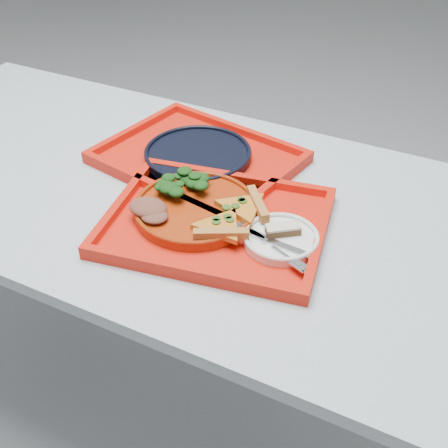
{
  "coord_description": "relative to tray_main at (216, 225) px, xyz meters",
  "views": [
    {
      "loc": [
        0.68,
        -0.91,
        1.48
      ],
      "look_at": [
        0.28,
        -0.1,
        0.78
      ],
      "focal_mm": 45.0,
      "sensor_mm": 36.0,
      "label": 1
    }
  ],
  "objects": [
    {
      "name": "dessert_bar",
      "position": [
        0.14,
        0.01,
        0.03
      ],
      "size": [
        0.07,
        0.06,
        0.02
      ],
      "rotation": [
        0.0,
        0.0,
        0.65
      ],
      "color": "#4A2B18",
      "rests_on": "side_plate"
    },
    {
      "name": "tray_far",
      "position": [
        -0.16,
        0.21,
        0.0
      ],
      "size": [
        0.51,
        0.43,
        0.01
      ],
      "primitive_type": "cube",
      "rotation": [
        0.0,
        0.0,
        -0.19
      ],
      "color": "red",
      "rests_on": "table"
    },
    {
      "name": "pizza_slice_b",
      "position": [
        0.04,
        0.05,
        0.03
      ],
      "size": [
        0.17,
        0.17,
        0.02
      ],
      "primitive_type": null,
      "rotation": [
        0.0,
        0.0,
        3.84
      ],
      "color": "gold",
      "rests_on": "dinner_plate"
    },
    {
      "name": "meat_portion",
      "position": [
        -0.13,
        -0.05,
        0.04
      ],
      "size": [
        0.08,
        0.07,
        0.02
      ],
      "primitive_type": "ellipsoid",
      "color": "brown",
      "rests_on": "dinner_plate"
    },
    {
      "name": "side_plate",
      "position": [
        0.14,
        0.0,
        0.01
      ],
      "size": [
        0.15,
        0.15,
        0.01
      ],
      "primitive_type": "cylinder",
      "color": "white",
      "rests_on": "tray_main"
    },
    {
      "name": "pizza_slice_a",
      "position": [
        0.03,
        -0.03,
        0.03
      ],
      "size": [
        0.15,
        0.16,
        0.02
      ],
      "primitive_type": null,
      "rotation": [
        0.0,
        0.0,
        2.05
      ],
      "color": "gold",
      "rests_on": "dinner_plate"
    },
    {
      "name": "ground",
      "position": [
        -0.25,
        0.08,
        -0.76
      ],
      "size": [
        10.0,
        10.0,
        0.0
      ],
      "primitive_type": "plane",
      "color": "gray",
      "rests_on": "ground"
    },
    {
      "name": "dinner_plate",
      "position": [
        -0.05,
        0.01,
        0.02
      ],
      "size": [
        0.26,
        0.26,
        0.02
      ],
      "primitive_type": "cylinder",
      "color": "#9A2A0A",
      "rests_on": "tray_main"
    },
    {
      "name": "table",
      "position": [
        -0.25,
        0.08,
        -0.08
      ],
      "size": [
        1.6,
        0.8,
        0.75
      ],
      "color": "#A0AAB3",
      "rests_on": "ground"
    },
    {
      "name": "navy_plate",
      "position": [
        -0.16,
        0.21,
        0.01
      ],
      "size": [
        0.26,
        0.26,
        0.02
      ],
      "primitive_type": "cylinder",
      "color": "black",
      "rests_on": "tray_far"
    },
    {
      "name": "tray_main",
      "position": [
        0.0,
        0.0,
        0.0
      ],
      "size": [
        0.5,
        0.42,
        0.01
      ],
      "primitive_type": "cube",
      "rotation": [
        0.0,
        0.0,
        0.17
      ],
      "color": "red",
      "rests_on": "table"
    },
    {
      "name": "fork",
      "position": [
        0.14,
        -0.04,
        0.02
      ],
      "size": [
        0.18,
        0.09,
        0.01
      ],
      "primitive_type": "cube",
      "rotation": [
        0.0,
        0.0,
        -0.39
      ],
      "color": "silver",
      "rests_on": "side_plate"
    },
    {
      "name": "knife",
      "position": [
        0.13,
        -0.02,
        0.02
      ],
      "size": [
        0.19,
        0.03,
        0.01
      ],
      "primitive_type": "cube",
      "rotation": [
        0.0,
        0.0,
        -0.09
      ],
      "color": "silver",
      "rests_on": "side_plate"
    },
    {
      "name": "salad_heap",
      "position": [
        -0.1,
        0.05,
        0.05
      ],
      "size": [
        0.1,
        0.09,
        0.05
      ],
      "primitive_type": "ellipsoid",
      "color": "black",
      "rests_on": "dinner_plate"
    }
  ]
}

